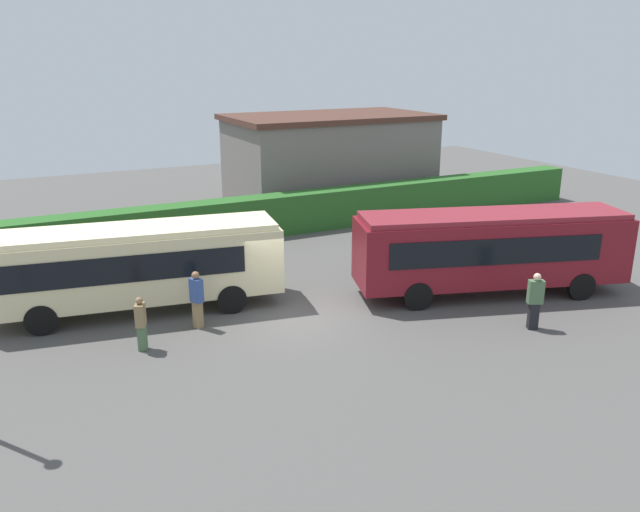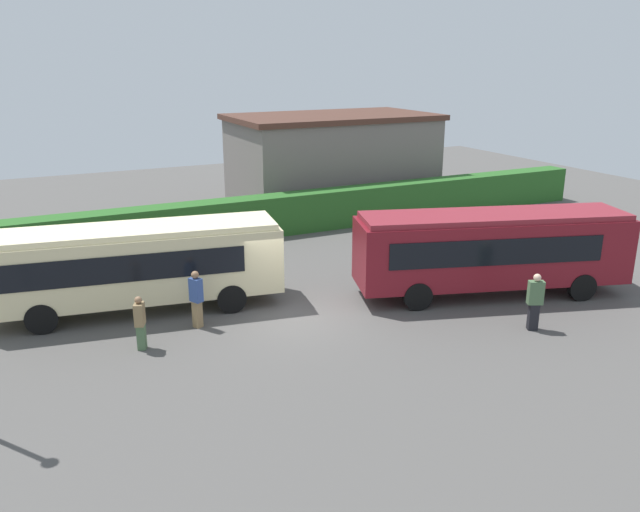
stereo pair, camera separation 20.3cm
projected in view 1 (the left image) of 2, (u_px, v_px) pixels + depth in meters
The scene contains 9 objects.
ground_plane at pixel (295, 318), 21.14m from camera, with size 64.00×64.00×0.00m, color #514F4C.
bus_cream at pixel (136, 263), 21.24m from camera, with size 9.95×3.90×2.96m.
bus_maroon at pixel (491, 247), 22.84m from camera, with size 10.01×5.21×3.05m.
person_left at pixel (95, 269), 22.96m from camera, with size 0.41×0.28×1.87m.
person_center at pixel (141, 322), 18.63m from camera, with size 0.40×0.48×1.67m.
person_right at pixel (197, 298), 20.13m from camera, with size 0.41×0.48×1.90m.
person_far at pixel (535, 300), 20.06m from camera, with size 0.54×0.44×1.87m.
hedge_row at pixel (205, 223), 29.42m from camera, with size 44.00×1.28×1.93m, color #295E23.
depot_building at pixel (329, 160), 36.78m from camera, with size 11.48×6.65×5.21m.
Camera 1 is at (-8.08, -17.81, 8.33)m, focal length 35.63 mm.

